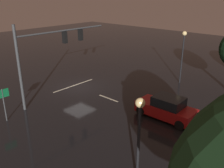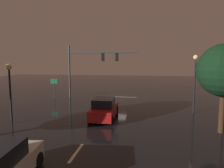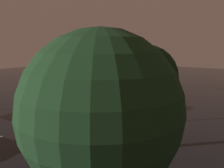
# 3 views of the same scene
# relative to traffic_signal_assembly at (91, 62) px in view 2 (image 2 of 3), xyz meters

# --- Properties ---
(ground_plane) EXTENTS (80.00, 80.00, 0.00)m
(ground_plane) POSITION_rel_traffic_signal_assembly_xyz_m (-3.15, -0.51, -4.51)
(ground_plane) COLOR black
(traffic_signal_assembly) EXTENTS (8.85, 0.47, 6.61)m
(traffic_signal_assembly) POSITION_rel_traffic_signal_assembly_xyz_m (0.00, 0.00, 0.00)
(traffic_signal_assembly) COLOR #383A3D
(traffic_signal_assembly) RESTS_ON ground_plane
(lane_dash_far) EXTENTS (0.16, 2.20, 0.01)m
(lane_dash_far) POSITION_rel_traffic_signal_assembly_xyz_m (-3.15, 3.49, -4.50)
(lane_dash_far) COLOR beige
(lane_dash_far) RESTS_ON ground_plane
(lane_dash_mid) EXTENTS (0.16, 2.20, 0.01)m
(lane_dash_mid) POSITION_rel_traffic_signal_assembly_xyz_m (-3.15, 9.49, -4.50)
(lane_dash_mid) COLOR beige
(lane_dash_mid) RESTS_ON ground_plane
(lane_dash_near) EXTENTS (0.16, 2.20, 0.01)m
(lane_dash_near) POSITION_rel_traffic_signal_assembly_xyz_m (-3.15, 15.49, -4.50)
(lane_dash_near) COLOR beige
(lane_dash_near) RESTS_ON ground_plane
(stop_bar) EXTENTS (5.00, 0.16, 0.01)m
(stop_bar) POSITION_rel_traffic_signal_assembly_xyz_m (-3.15, -1.19, -4.50)
(stop_bar) COLOR beige
(stop_bar) RESTS_ON ground_plane
(car_approaching) EXTENTS (1.94, 4.38, 1.70)m
(car_approaching) POSITION_rel_traffic_signal_assembly_xyz_m (-3.38, 9.03, -3.71)
(car_approaching) COLOR maroon
(car_approaching) RESTS_ON ground_plane
(street_lamp_left_kerb) EXTENTS (0.44, 0.44, 5.23)m
(street_lamp_left_kerb) POSITION_rel_traffic_signal_assembly_xyz_m (-11.01, 6.20, -0.86)
(street_lamp_left_kerb) COLOR black
(street_lamp_left_kerb) RESTS_ON ground_plane
(street_lamp_right_kerb) EXTENTS (0.44, 0.44, 4.50)m
(street_lamp_right_kerb) POSITION_rel_traffic_signal_assembly_xyz_m (3.30, 11.37, -1.31)
(street_lamp_right_kerb) COLOR black
(street_lamp_right_kerb) RESTS_ON ground_plane
(route_sign) EXTENTS (0.90, 0.09, 2.47)m
(route_sign) POSITION_rel_traffic_signal_assembly_xyz_m (4.69, 0.71, -2.72)
(route_sign) COLOR #383A3D
(route_sign) RESTS_ON ground_plane
(tree_left_far) EXTENTS (3.42, 3.42, 5.82)m
(tree_left_far) POSITION_rel_traffic_signal_assembly_xyz_m (-11.61, 11.15, -0.42)
(tree_left_far) COLOR #382314
(tree_left_far) RESTS_ON ground_plane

